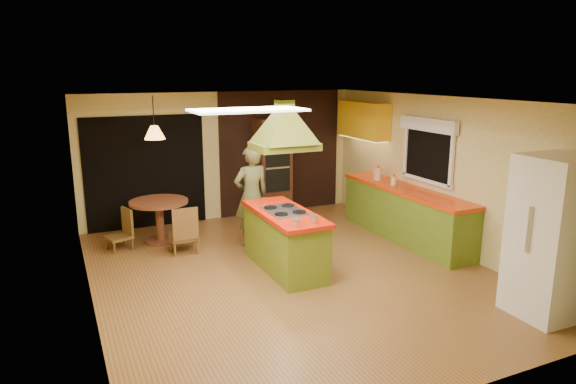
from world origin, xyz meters
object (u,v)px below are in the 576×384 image
kitchen_island (285,240)px  man (251,196)px  canister_large (378,174)px  refrigerator (553,237)px  wall_oven (272,168)px  dining_table (159,213)px

kitchen_island → man: (-0.05, 1.24, 0.40)m
kitchen_island → canister_large: bearing=26.2°
canister_large → man: bearing=178.7°
canister_large → kitchen_island: bearing=-154.1°
canister_large → refrigerator: bearing=-92.3°
wall_oven → dining_table: bearing=-164.2°
wall_oven → dining_table: size_ratio=2.01×
dining_table → canister_large: 4.00m
kitchen_island → dining_table: bearing=125.9°
refrigerator → dining_table: bearing=129.5°
refrigerator → dining_table: refrigerator is taller
man → wall_oven: (1.02, 1.51, 0.14)m
man → canister_large: 2.50m
refrigerator → wall_oven: wall_oven is taller
man → refrigerator: (2.33, -3.89, 0.12)m
man → canister_large: (2.49, -0.06, 0.18)m
man → wall_oven: bearing=-129.7°
refrigerator → canister_large: 3.84m
kitchen_island → refrigerator: bearing=-48.9°
dining_table → wall_oven: bearing=16.9°
kitchen_island → man: man is taller
refrigerator → wall_oven: bearing=104.7°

